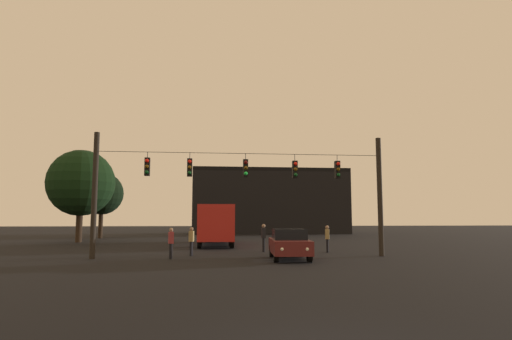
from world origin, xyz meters
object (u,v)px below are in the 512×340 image
tree_behind_building (81,183)px  pedestrian_near_bus (191,240)px  pedestrian_crossing_left (264,236)px  pedestrian_crossing_right (327,237)px  city_bus (216,221)px  pedestrian_crossing_center (171,241)px  tree_left_silhouette (102,194)px  car_near_right (289,243)px

tree_behind_building → pedestrian_near_bus: bearing=-54.9°
pedestrian_crossing_left → pedestrian_crossing_right: size_ratio=1.05×
city_bus → tree_behind_building: tree_behind_building is taller
pedestrian_crossing_center → pedestrian_crossing_right: (9.08, 3.20, 0.03)m
pedestrian_crossing_left → pedestrian_near_bus: pedestrian_crossing_left is taller
pedestrian_near_bus → tree_left_silhouette: tree_left_silhouette is taller
tree_behind_building → tree_left_silhouette: bearing=90.2°
tree_left_silhouette → tree_behind_building: (0.03, -7.61, 0.51)m
city_bus → tree_behind_building: size_ratio=1.38×
car_near_right → pedestrian_near_bus: size_ratio=2.82×
pedestrian_crossing_left → tree_left_silhouette: size_ratio=0.25×
city_bus → pedestrian_crossing_right: 10.86m
city_bus → pedestrian_crossing_right: (6.63, -8.54, -0.95)m
car_near_right → tree_behind_building: bearing=131.5°
pedestrian_crossing_right → pedestrian_crossing_center: bearing=-160.6°
pedestrian_near_bus → tree_behind_building: bearing=125.1°
car_near_right → pedestrian_crossing_right: (3.11, 4.08, 0.12)m
city_bus → pedestrian_crossing_left: city_bus is taller
city_bus → tree_left_silhouette: (-11.65, 12.09, 2.73)m
pedestrian_near_bus → tree_behind_building: tree_behind_building is taller
pedestrian_crossing_right → pedestrian_near_bus: pedestrian_crossing_right is taller
pedestrian_near_bus → city_bus: bearing=81.6°
pedestrian_crossing_right → tree_left_silhouette: bearing=131.6°
car_near_right → tree_left_silhouette: (-15.17, 24.71, 3.80)m
city_bus → tree_behind_building: 12.87m
tree_left_silhouette → tree_behind_building: size_ratio=0.85×
pedestrian_crossing_right → pedestrian_near_bus: bearing=-170.0°
tree_left_silhouette → pedestrian_near_bus: bearing=-65.2°
pedestrian_near_bus → tree_left_silhouette: bearing=114.8°
city_bus → pedestrian_crossing_center: (-2.44, -11.74, -0.98)m
city_bus → pedestrian_crossing_left: size_ratio=6.48×
city_bus → car_near_right: 13.15m
pedestrian_crossing_left → tree_left_silhouette: tree_left_silhouette is taller
pedestrian_crossing_center → pedestrian_crossing_right: pedestrian_crossing_right is taller
city_bus → pedestrian_crossing_left: (2.84, -7.78, -0.90)m
pedestrian_near_bus → pedestrian_crossing_right: bearing=10.0°
pedestrian_near_bus → tree_left_silhouette: 24.58m
car_near_right → city_bus: bearing=105.6°
pedestrian_crossing_left → pedestrian_crossing_right: pedestrian_crossing_left is taller
pedestrian_crossing_right → tree_behind_building: (-18.26, 13.02, 4.19)m
city_bus → pedestrian_crossing_right: size_ratio=6.80×
pedestrian_crossing_center → pedestrian_near_bus: pedestrian_crossing_center is taller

